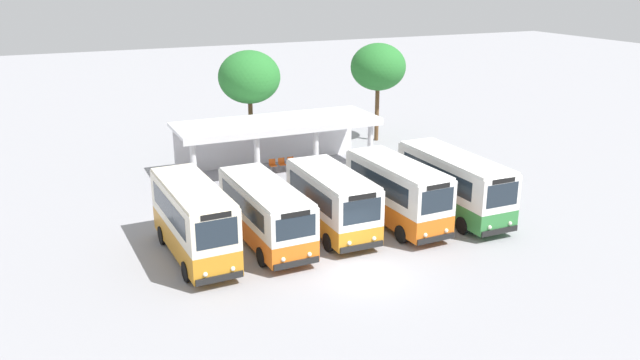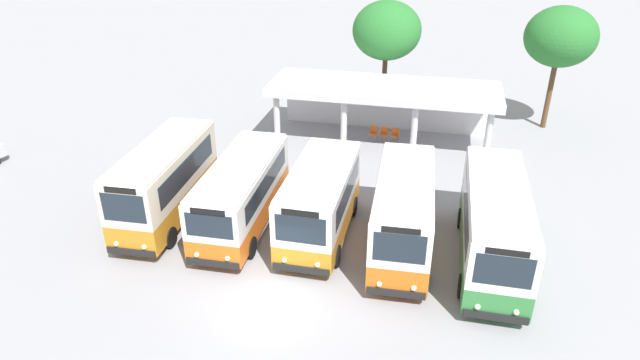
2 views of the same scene
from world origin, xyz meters
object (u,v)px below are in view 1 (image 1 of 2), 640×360
city_bus_nearest_orange (194,218)px  city_bus_fourth_amber (397,191)px  city_bus_second_in_row (265,211)px  city_bus_fifth_blue (454,182)px  city_bus_middle_cream (332,200)px  waiting_chair_second_from_end (282,163)px  waiting_chair_middle_seat (291,162)px  waiting_chair_end_by_column (273,164)px

city_bus_nearest_orange → city_bus_fourth_amber: city_bus_nearest_orange is taller
city_bus_fourth_amber → city_bus_second_in_row: bearing=176.2°
city_bus_fourth_amber → city_bus_fifth_blue: 3.51m
city_bus_middle_cream → waiting_chair_second_from_end: size_ratio=7.67×
waiting_chair_second_from_end → city_bus_middle_cream: bearing=-97.6°
waiting_chair_middle_seat → city_bus_middle_cream: bearing=-100.9°
city_bus_nearest_orange → city_bus_fourth_amber: (10.52, -0.31, -0.07)m
city_bus_fourth_amber → waiting_chair_end_by_column: size_ratio=8.24×
city_bus_nearest_orange → city_bus_middle_cream: (7.01, 0.09, -0.16)m
waiting_chair_middle_seat → city_bus_nearest_orange: bearing=-129.7°
waiting_chair_end_by_column → waiting_chair_second_from_end: same height
city_bus_middle_cream → city_bus_fifth_blue: 7.03m
city_bus_fourth_amber → waiting_chair_end_by_column: (-2.69, 11.30, -1.33)m
city_bus_second_in_row → city_bus_fourth_amber: city_bus_fourth_amber is taller
waiting_chair_middle_seat → waiting_chair_end_by_column: bearing=179.8°
waiting_chair_second_from_end → waiting_chair_middle_seat: size_ratio=1.00×
city_bus_middle_cream → city_bus_fourth_amber: (3.51, -0.40, 0.09)m
city_bus_nearest_orange → waiting_chair_middle_seat: 14.35m
city_bus_middle_cream → city_bus_fourth_amber: size_ratio=0.93×
city_bus_second_in_row → waiting_chair_middle_seat: (5.61, 10.83, -1.16)m
city_bus_second_in_row → waiting_chair_second_from_end: size_ratio=8.80×
waiting_chair_second_from_end → waiting_chair_middle_seat: (0.64, 0.01, 0.00)m
waiting_chair_middle_seat → city_bus_second_in_row: bearing=-117.4°
city_bus_middle_cream → city_bus_fourth_amber: 3.53m
waiting_chair_end_by_column → city_bus_fourth_amber: bearing=-76.6°
city_bus_fifth_blue → waiting_chair_second_from_end: 12.68m
city_bus_fourth_amber → waiting_chair_end_by_column: 11.70m
city_bus_nearest_orange → waiting_chair_middle_seat: size_ratio=8.47×
city_bus_second_in_row → waiting_chair_middle_seat: bearing=62.6°
city_bus_second_in_row → city_bus_fifth_blue: bearing=-2.7°
city_bus_nearest_orange → city_bus_second_in_row: (3.51, 0.16, -0.24)m
city_bus_nearest_orange → waiting_chair_second_from_end: 13.94m
city_bus_second_in_row → city_bus_middle_cream: 3.51m
city_bus_nearest_orange → city_bus_second_in_row: city_bus_nearest_orange is taller
waiting_chair_end_by_column → waiting_chair_middle_seat: 1.29m
city_bus_nearest_orange → waiting_chair_end_by_column: size_ratio=8.47×
city_bus_second_in_row → waiting_chair_end_by_column: city_bus_second_in_row is taller
waiting_chair_second_from_end → city_bus_fourth_amber: bearing=-79.7°
city_bus_middle_cream → waiting_chair_end_by_column: (0.82, 10.91, -1.24)m
city_bus_middle_cream → waiting_chair_middle_seat: 11.17m
city_bus_fourth_amber → waiting_chair_end_by_column: city_bus_fourth_amber is taller
city_bus_fourth_amber → waiting_chair_end_by_column: bearing=103.4°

